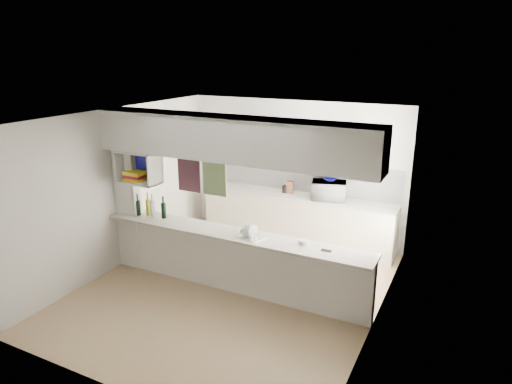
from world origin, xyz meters
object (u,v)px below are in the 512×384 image
Objects in this scene: bowl at (330,179)px; dish_rack at (252,232)px; wine_bottles at (151,208)px; microwave at (329,190)px.

bowl is 0.55× the size of dish_rack.
bowl is 0.44× the size of wine_bottles.
wine_bottles reaches higher than dish_rack.
wine_bottles is at bearing 28.08° from microwave.
microwave is 3.09m from wine_bottles.
microwave reaches higher than dish_rack.
bowl is at bearing 43.61° from wine_bottles.
dish_rack is 1.81m from wine_bottles.
microwave is 2.19m from dish_rack.
dish_rack is at bearing -0.94° from wine_bottles.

